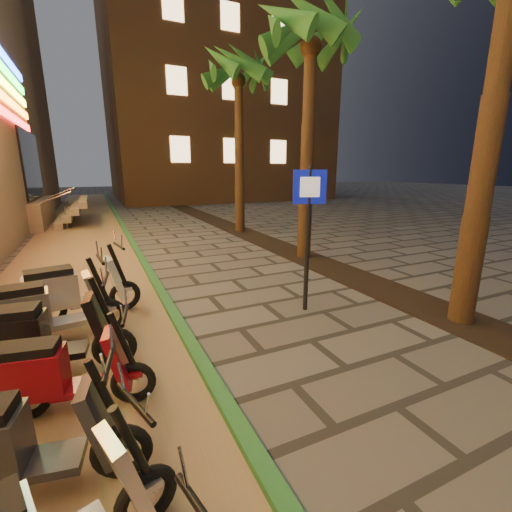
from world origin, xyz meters
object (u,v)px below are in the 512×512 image
scooter_9 (43,312)px  scooter_8 (37,338)px  pedestrian_sign (308,219)px  scooter_6 (12,446)px  scooter_10 (71,291)px  scooter_7 (56,374)px

scooter_9 → scooter_8: bearing=-94.2°
pedestrian_sign → scooter_8: 4.39m
scooter_6 → scooter_9: (-0.08, 2.72, 0.06)m
pedestrian_sign → scooter_6: pedestrian_sign is taller
scooter_8 → scooter_9: 0.91m
scooter_10 → scooter_8: bearing=-110.0°
scooter_7 → scooter_9: bearing=109.6°
scooter_7 → scooter_6: bearing=-92.8°
scooter_7 → scooter_10: 2.54m
scooter_7 → scooter_8: size_ratio=0.87×
scooter_9 → scooter_10: bearing=61.2°
pedestrian_sign → scooter_10: pedestrian_sign is taller
pedestrian_sign → scooter_7: 4.33m
pedestrian_sign → scooter_9: size_ratio=1.44×
scooter_6 → scooter_8: size_ratio=0.90×
pedestrian_sign → scooter_6: 4.90m
pedestrian_sign → scooter_10: (-3.92, 1.25, -1.15)m
scooter_6 → scooter_8: (-0.04, 1.81, 0.06)m
scooter_8 → scooter_10: size_ratio=0.99×
scooter_7 → scooter_9: size_ratio=0.86×
scooter_8 → scooter_10: scooter_10 is taller
scooter_6 → scooter_7: 1.00m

